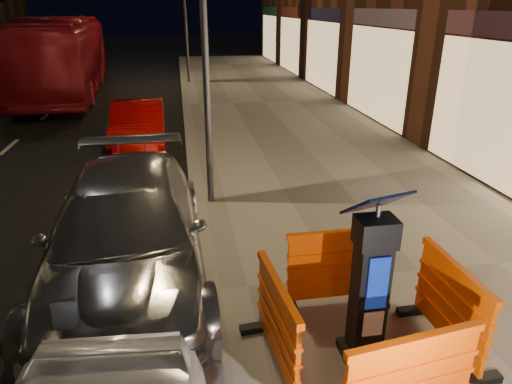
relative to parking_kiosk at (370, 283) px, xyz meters
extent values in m
plane|color=black|center=(-1.56, 1.47, -1.06)|extent=(120.00, 120.00, 0.00)
cube|color=gray|center=(1.44, 1.47, -0.98)|extent=(6.00, 60.00, 0.15)
cube|color=slate|center=(-1.56, 1.47, -0.98)|extent=(0.30, 60.00, 0.15)
cube|color=black|center=(0.00, 0.00, 0.00)|extent=(0.61, 0.61, 1.82)
cube|color=#E84702|center=(0.00, 0.95, -0.40)|extent=(1.30, 0.54, 1.01)
cube|color=#E84702|center=(-0.95, 0.00, -0.40)|extent=(0.65, 1.35, 1.01)
cube|color=#E84702|center=(0.95, 0.00, -0.40)|extent=(0.56, 1.31, 1.01)
imported|color=#A4A4A9|center=(-2.62, 2.12, -1.06)|extent=(2.30, 5.28, 1.51)
imported|color=#8E0605|center=(-2.93, 8.67, -1.06)|extent=(1.46, 3.89, 1.27)
imported|color=maroon|center=(-6.66, 17.72, -1.06)|extent=(3.54, 11.74, 3.22)
cylinder|color=#3F3F44|center=(-1.31, 4.47, 2.09)|extent=(0.12, 0.12, 6.00)
cylinder|color=#3F3F44|center=(-1.31, 19.47, 2.09)|extent=(0.12, 0.12, 6.00)
camera|label=1|loc=(-1.78, -3.66, 2.59)|focal=32.00mm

